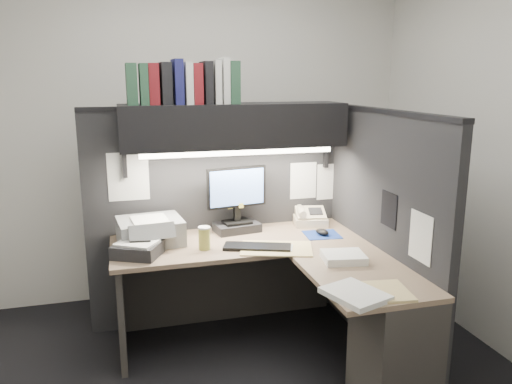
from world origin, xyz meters
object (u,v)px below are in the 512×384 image
(monitor, at_px, (237,206))
(keyboard, at_px, (257,247))
(desk, at_px, (311,309))
(printer, at_px, (150,231))
(coffee_cup, at_px, (204,239))
(notebook_stack, at_px, (138,250))
(overhead_shelf, at_px, (234,125))
(telephone, at_px, (310,217))

(monitor, height_order, keyboard, monitor)
(desk, relative_size, printer, 4.08)
(coffee_cup, xyz_separation_m, printer, (-0.33, 0.23, 0.01))
(monitor, distance_m, notebook_stack, 0.81)
(desk, height_order, monitor, monitor)
(overhead_shelf, xyz_separation_m, monitor, (0.02, 0.01, -0.58))
(keyboard, distance_m, notebook_stack, 0.76)
(keyboard, height_order, notebook_stack, notebook_stack)
(keyboard, height_order, telephone, telephone)
(desk, distance_m, overhead_shelf, 1.33)
(telephone, bearing_deg, keyboard, -128.15)
(desk, bearing_deg, monitor, 110.52)
(monitor, xyz_separation_m, keyboard, (0.04, -0.40, -0.18))
(coffee_cup, bearing_deg, keyboard, -13.27)
(telephone, xyz_separation_m, notebook_stack, (-1.30, -0.38, -0.01))
(coffee_cup, distance_m, notebook_stack, 0.43)
(coffee_cup, relative_size, printer, 0.34)
(keyboard, relative_size, printer, 1.05)
(overhead_shelf, distance_m, printer, 0.92)
(telephone, bearing_deg, printer, -160.89)
(overhead_shelf, xyz_separation_m, notebook_stack, (-0.70, -0.32, -0.73))
(keyboard, xyz_separation_m, telephone, (0.54, 0.44, 0.04))
(telephone, xyz_separation_m, coffee_cup, (-0.88, -0.36, 0.02))
(desk, bearing_deg, notebook_stack, 156.90)
(keyboard, bearing_deg, printer, 175.91)
(notebook_stack, bearing_deg, desk, -23.10)
(coffee_cup, xyz_separation_m, notebook_stack, (-0.43, -0.01, -0.03))
(monitor, bearing_deg, coffee_cup, -141.71)
(monitor, height_order, telephone, monitor)
(overhead_shelf, distance_m, coffee_cup, 0.81)
(overhead_shelf, xyz_separation_m, keyboard, (0.06, -0.39, -0.76))
(printer, bearing_deg, telephone, 0.33)
(overhead_shelf, height_order, printer, overhead_shelf)
(overhead_shelf, bearing_deg, printer, -172.15)
(desk, relative_size, notebook_stack, 6.20)
(telephone, distance_m, printer, 1.21)
(telephone, height_order, printer, printer)
(overhead_shelf, bearing_deg, monitor, 23.51)
(monitor, bearing_deg, printer, 179.45)
(desk, distance_m, telephone, 0.92)
(monitor, relative_size, printer, 1.14)
(telephone, xyz_separation_m, printer, (-1.21, -0.14, 0.03))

